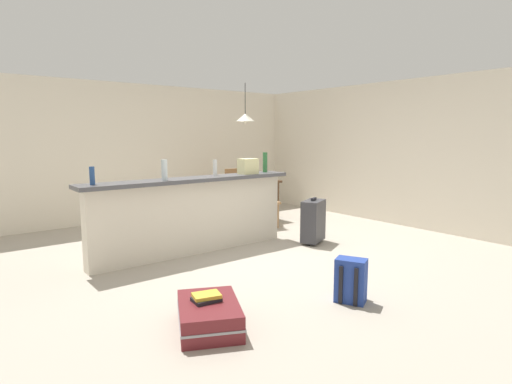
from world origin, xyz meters
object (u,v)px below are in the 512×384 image
bottle_blue (92,176)px  pendant_lamp (245,117)px  suitcase_flat_maroon (209,315)px  book_stack (206,297)px  dining_chair_near_partition (263,197)px  bottle_white (215,168)px  bottle_green (265,162)px  grocery_bag (248,166)px  dining_table (245,186)px  backpack_blue (351,281)px  suitcase_upright_charcoal (313,221)px  bottle_clear (164,170)px  dining_chair_far_side (231,189)px

bottle_blue → pendant_lamp: pendant_lamp is taller
suitcase_flat_maroon → book_stack: size_ratio=3.51×
suitcase_flat_maroon → dining_chair_near_partition: bearing=44.4°
bottle_white → bottle_green: bearing=-0.2°
grocery_bag → dining_table: bearing=54.6°
bottle_blue → bottle_green: 2.55m
backpack_blue → pendant_lamp: bearing=67.5°
bottle_green → suitcase_upright_charcoal: 1.13m
dining_chair_near_partition → suitcase_upright_charcoal: 1.34m
bottle_blue → bottle_white: bearing=1.4°
dining_chair_near_partition → pendant_lamp: pendant_lamp is taller
dining_chair_near_partition → pendant_lamp: bearing=78.4°
pendant_lamp → book_stack: (-2.90, -3.35, -1.64)m
grocery_bag → bottle_clear: bearing=-177.8°
bottle_blue → suitcase_flat_maroon: 2.27m
suitcase_flat_maroon → backpack_blue: (1.35, -0.36, 0.09)m
bottle_blue → backpack_blue: bottle_blue is taller
suitcase_flat_maroon → dining_table: bearing=49.3°
grocery_bag → bottle_white: bearing=172.6°
bottle_clear → dining_chair_far_side: (2.33, 1.93, -0.63)m
bottle_green → dining_table: 1.46m
dining_table → dining_chair_far_side: dining_chair_far_side is taller
dining_chair_near_partition → backpack_blue: 3.39m
bottle_green → book_stack: bearing=-138.5°
bottle_blue → dining_chair_near_partition: size_ratio=0.22×
book_stack → dining_chair_far_side: bearing=52.8°
bottle_clear → pendant_lamp: 2.84m
dining_table → dining_chair_near_partition: size_ratio=1.18×
dining_table → dining_chair_far_side: (0.07, 0.57, -0.13)m
dining_chair_near_partition → bottle_blue: bearing=-167.2°
dining_table → pendant_lamp: pendant_lamp is taller
bottle_blue → book_stack: size_ratio=0.82×
dining_chair_near_partition → suitcase_flat_maroon: (-2.76, -2.71, -0.41)m
bottle_blue → dining_chair_near_partition: bottle_blue is taller
pendant_lamp → book_stack: 4.72m
bottle_white → dining_chair_far_side: bottle_white is taller
dining_chair_far_side → book_stack: bearing=-127.2°
bottle_clear → suitcase_upright_charcoal: 2.29m
suitcase_flat_maroon → book_stack: (0.00, 0.04, 0.14)m
bottle_white → suitcase_upright_charcoal: bottle_white is taller
grocery_bag → suitcase_upright_charcoal: 1.24m
dining_chair_far_side → bottle_clear: bearing=-140.4°
bottle_green → bottle_blue: bearing=-179.2°
pendant_lamp → suitcase_flat_maroon: size_ratio=0.82×
bottle_clear → suitcase_flat_maroon: (-0.58, -1.94, -1.03)m
bottle_green → book_stack: 3.18m
bottle_clear → suitcase_flat_maroon: bearing=-106.6°
bottle_blue → dining_table: bottle_blue is taller
dining_chair_near_partition → backpack_blue: dining_chair_near_partition is taller
suitcase_flat_maroon → book_stack: 0.14m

